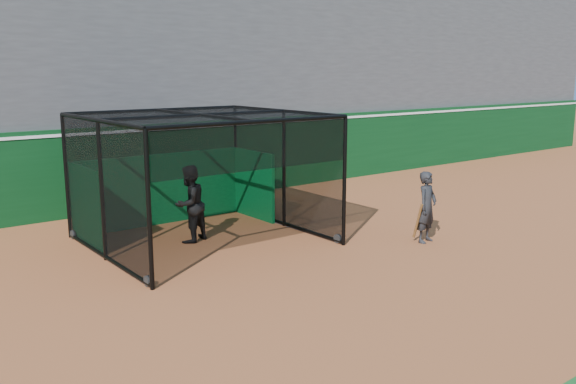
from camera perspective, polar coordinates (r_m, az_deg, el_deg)
ground at (r=12.42m, az=4.69°, el=-7.94°), size 120.00×120.00×0.00m
outfield_wall at (r=19.09m, az=-12.67°, el=2.60°), size 50.00×0.50×2.50m
grandstand at (r=22.37m, az=-17.24°, el=11.81°), size 50.00×7.85×8.95m
batting_cage at (r=14.72m, az=-8.06°, el=1.17°), size 5.01×4.76×3.06m
batter at (r=14.83m, az=-9.19°, el=-1.11°), size 1.11×1.00×1.87m
on_deck_player at (r=15.01m, az=12.86°, el=-1.39°), size 0.70×0.54×1.73m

